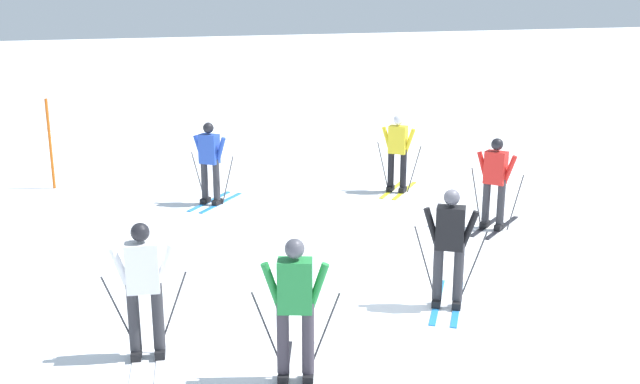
{
  "coord_description": "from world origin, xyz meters",
  "views": [
    {
      "loc": [
        -4.57,
        -8.52,
        4.31
      ],
      "look_at": [
        -0.38,
        3.05,
        0.9
      ],
      "focal_mm": 41.42,
      "sensor_mm": 36.0,
      "label": 1
    }
  ],
  "objects_px": {
    "skier_green": "(295,307)",
    "skier_yellow": "(398,151)",
    "skier_black": "(449,245)",
    "skier_blue": "(210,161)",
    "trail_marker_pole": "(50,144)",
    "skier_red": "(495,181)",
    "skier_white": "(144,287)"
  },
  "relations": [
    {
      "from": "skier_green",
      "to": "skier_blue",
      "type": "relative_size",
      "value": 1.0
    },
    {
      "from": "skier_blue",
      "to": "trail_marker_pole",
      "type": "xyz_separation_m",
      "value": [
        -3.04,
        2.45,
        0.09
      ]
    },
    {
      "from": "skier_black",
      "to": "skier_white",
      "type": "bearing_deg",
      "value": -179.07
    },
    {
      "from": "skier_black",
      "to": "skier_red",
      "type": "xyz_separation_m",
      "value": [
        2.52,
        2.79,
        0.0
      ]
    },
    {
      "from": "skier_black",
      "to": "skier_green",
      "type": "bearing_deg",
      "value": -155.31
    },
    {
      "from": "skier_green",
      "to": "skier_yellow",
      "type": "xyz_separation_m",
      "value": [
        4.58,
        6.91,
        0.0
      ]
    },
    {
      "from": "skier_green",
      "to": "trail_marker_pole",
      "type": "bearing_deg",
      "value": 104.11
    },
    {
      "from": "skier_black",
      "to": "skier_blue",
      "type": "relative_size",
      "value": 1.0
    },
    {
      "from": "skier_green",
      "to": "skier_yellow",
      "type": "distance_m",
      "value": 8.29
    },
    {
      "from": "skier_red",
      "to": "trail_marker_pole",
      "type": "bearing_deg",
      "value": 142.59
    },
    {
      "from": "skier_green",
      "to": "trail_marker_pole",
      "type": "distance_m",
      "value": 10.1
    },
    {
      "from": "skier_yellow",
      "to": "skier_white",
      "type": "bearing_deg",
      "value": -136.45
    },
    {
      "from": "trail_marker_pole",
      "to": "skier_black",
      "type": "bearing_deg",
      "value": -59.47
    },
    {
      "from": "skier_black",
      "to": "skier_white",
      "type": "xyz_separation_m",
      "value": [
        -4.11,
        -0.07,
        -0.0
      ]
    },
    {
      "from": "skier_green",
      "to": "skier_yellow",
      "type": "bearing_deg",
      "value": 56.48
    },
    {
      "from": "skier_red",
      "to": "trail_marker_pole",
      "type": "distance_m",
      "value": 9.56
    },
    {
      "from": "skier_white",
      "to": "skier_black",
      "type": "bearing_deg",
      "value": 0.93
    },
    {
      "from": "skier_green",
      "to": "skier_red",
      "type": "relative_size",
      "value": 1.0
    },
    {
      "from": "skier_yellow",
      "to": "skier_blue",
      "type": "distance_m",
      "value": 4.03
    },
    {
      "from": "skier_green",
      "to": "skier_white",
      "type": "relative_size",
      "value": 1.0
    },
    {
      "from": "skier_yellow",
      "to": "skier_red",
      "type": "xyz_separation_m",
      "value": [
        0.55,
        -2.92,
        0.0
      ]
    },
    {
      "from": "skier_black",
      "to": "skier_blue",
      "type": "distance_m",
      "value": 6.48
    },
    {
      "from": "skier_black",
      "to": "skier_white",
      "type": "relative_size",
      "value": 1.0
    },
    {
      "from": "skier_green",
      "to": "trail_marker_pole",
      "type": "height_order",
      "value": "trail_marker_pole"
    },
    {
      "from": "skier_green",
      "to": "skier_black",
      "type": "bearing_deg",
      "value": 24.69
    },
    {
      "from": "skier_red",
      "to": "skier_green",
      "type": "bearing_deg",
      "value": -142.12
    },
    {
      "from": "skier_green",
      "to": "trail_marker_pole",
      "type": "xyz_separation_m",
      "value": [
        -2.46,
        9.8,
        0.09
      ]
    },
    {
      "from": "skier_black",
      "to": "skier_yellow",
      "type": "bearing_deg",
      "value": 70.97
    },
    {
      "from": "skier_green",
      "to": "skier_white",
      "type": "distance_m",
      "value": 1.88
    },
    {
      "from": "skier_red",
      "to": "skier_black",
      "type": "bearing_deg",
      "value": -132.1
    },
    {
      "from": "skier_yellow",
      "to": "skier_white",
      "type": "height_order",
      "value": "same"
    },
    {
      "from": "skier_green",
      "to": "skier_red",
      "type": "bearing_deg",
      "value": 37.88
    }
  ]
}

